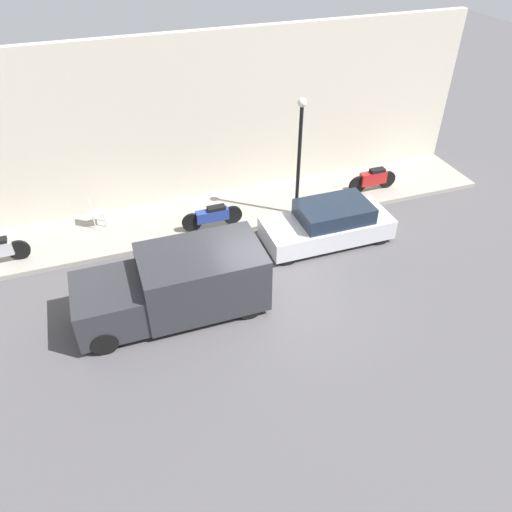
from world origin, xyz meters
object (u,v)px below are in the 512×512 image
Objects in this scene: motorcycle_blue at (213,216)px; streetlamp at (300,146)px; delivery_van at (175,285)px; motorcycle_red at (373,179)px; cafe_chair at (95,211)px; parked_car at (328,224)px.

motorcycle_blue is 3.61m from streetlamp.
delivery_van is 2.62× the size of motorcycle_red.
cafe_chair is (1.35, 3.63, 0.13)m from motorcycle_blue.
streetlamp is at bearing 99.23° from motorcycle_red.
streetlamp is 7.01m from cafe_chair.
delivery_van is at bearing 150.08° from motorcycle_blue.
delivery_van is 9.02m from motorcycle_red.
motorcycle_red is 0.93× the size of motorcycle_blue.
delivery_van reaches higher than cafe_chair.
delivery_van reaches higher than motorcycle_blue.
motorcycle_red is at bearing -86.19° from motorcycle_blue.
motorcycle_red is 6.24m from motorcycle_blue.
motorcycle_blue is 2.07× the size of cafe_chair.
cafe_chair is (4.75, 1.68, -0.19)m from delivery_van.
motorcycle_blue is at bearing 93.81° from motorcycle_red.
streetlamp is 4.13× the size of cafe_chair.
delivery_van is 3.93m from motorcycle_blue.
streetlamp is at bearing -56.23° from delivery_van.
parked_car is 5.58m from delivery_van.
streetlamp reaches higher than delivery_van.
streetlamp reaches higher than cafe_chair.
parked_car reaches higher than cafe_chair.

